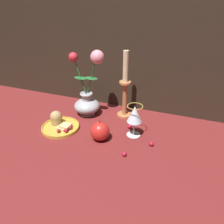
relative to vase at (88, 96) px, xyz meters
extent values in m
plane|color=maroon|center=(0.13, -0.11, -0.10)|extent=(2.40, 2.40, 0.00)
cylinder|color=#A3A3A8|center=(-0.01, 0.00, -0.09)|extent=(0.08, 0.08, 0.01)
ellipsoid|color=#A3A3A8|center=(-0.01, 0.00, -0.05)|extent=(0.13, 0.13, 0.07)
cylinder|color=#A3A3A8|center=(-0.01, 0.00, -0.01)|extent=(0.05, 0.05, 0.04)
torus|color=#A3A3A8|center=(-0.01, 0.00, 0.01)|extent=(0.06, 0.06, 0.01)
cylinder|color=#23662D|center=(-0.03, 0.00, 0.10)|extent=(0.06, 0.01, 0.18)
ellipsoid|color=#23662D|center=(-0.03, 0.00, 0.09)|extent=(0.07, 0.05, 0.00)
sphere|color=red|center=(-0.06, 0.00, 0.19)|extent=(0.04, 0.04, 0.04)
cylinder|color=#23662D|center=(0.02, 0.01, 0.11)|extent=(0.06, 0.02, 0.19)
ellipsoid|color=#23662D|center=(0.02, 0.00, 0.10)|extent=(0.07, 0.05, 0.00)
sphere|color=pink|center=(0.05, 0.01, 0.20)|extent=(0.06, 0.06, 0.06)
cylinder|color=gold|center=(-0.06, -0.17, -0.09)|extent=(0.17, 0.17, 0.01)
torus|color=gold|center=(-0.06, -0.17, -0.09)|extent=(0.17, 0.17, 0.01)
cylinder|color=tan|center=(-0.09, -0.16, -0.07)|extent=(0.05, 0.05, 0.04)
sphere|color=tan|center=(-0.09, -0.16, -0.05)|extent=(0.05, 0.05, 0.05)
cube|color=#DBBC7A|center=(-0.04, -0.18, -0.08)|extent=(0.05, 0.05, 0.01)
cube|color=#DBBC7A|center=(-0.03, -0.18, -0.07)|extent=(0.05, 0.05, 0.01)
sphere|color=#AD192D|center=(-0.04, -0.22, -0.08)|extent=(0.02, 0.02, 0.02)
sphere|color=#AD192D|center=(-0.01, -0.20, -0.08)|extent=(0.02, 0.02, 0.02)
sphere|color=#AD192D|center=(-0.01, -0.18, -0.08)|extent=(0.02, 0.02, 0.02)
sphere|color=#AD192D|center=(-0.02, -0.16, -0.08)|extent=(0.02, 0.02, 0.02)
cylinder|color=silver|center=(0.27, -0.10, -0.10)|extent=(0.06, 0.06, 0.00)
cylinder|color=silver|center=(0.27, -0.10, -0.06)|extent=(0.01, 0.01, 0.07)
cone|color=silver|center=(0.27, -0.10, 0.01)|extent=(0.06, 0.06, 0.07)
cone|color=#E5CC66|center=(0.27, -0.10, 0.00)|extent=(0.06, 0.06, 0.05)
torus|color=gold|center=(0.27, -0.10, 0.04)|extent=(0.07, 0.07, 0.00)
cylinder|color=#B77042|center=(0.18, 0.05, -0.09)|extent=(0.07, 0.07, 0.01)
cylinder|color=#B77042|center=(0.18, 0.05, -0.01)|extent=(0.02, 0.02, 0.17)
cylinder|color=#B77042|center=(0.18, 0.05, 0.08)|extent=(0.06, 0.06, 0.01)
cylinder|color=beige|center=(0.18, 0.05, 0.16)|extent=(0.03, 0.03, 0.15)
cylinder|color=black|center=(0.18, 0.05, 0.24)|extent=(0.00, 0.00, 0.01)
sphere|color=red|center=(0.15, -0.18, -0.06)|extent=(0.08, 0.08, 0.08)
cylinder|color=#4C3319|center=(0.15, -0.18, -0.01)|extent=(0.00, 0.00, 0.01)
sphere|color=#AD192D|center=(0.28, -0.25, -0.09)|extent=(0.02, 0.02, 0.02)
sphere|color=#AD192D|center=(0.24, -0.06, -0.09)|extent=(0.02, 0.02, 0.02)
sphere|color=#AD192D|center=(0.36, -0.15, -0.09)|extent=(0.02, 0.02, 0.02)
sphere|color=#AD192D|center=(0.14, -0.11, -0.09)|extent=(0.02, 0.02, 0.02)
camera|label=1|loc=(0.46, -0.88, 0.45)|focal=35.00mm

